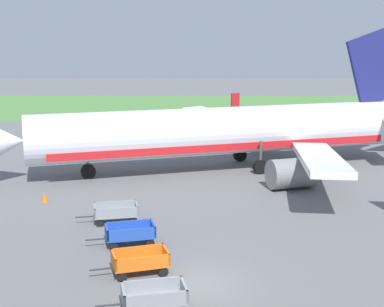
{
  "coord_description": "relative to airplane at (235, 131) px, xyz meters",
  "views": [
    {
      "loc": [
        -0.34,
        -22.39,
        10.77
      ],
      "look_at": [
        -0.44,
        13.86,
        2.8
      ],
      "focal_mm": 51.75,
      "sensor_mm": 36.0,
      "label": 1
    }
  ],
  "objects": [
    {
      "name": "baggage_cart_second_in_row",
      "position": [
        -4.79,
        -23.42,
        -2.45
      ],
      "size": [
        3.63,
        1.88,
        1.07
      ],
      "color": "gray",
      "rests_on": "ground"
    },
    {
      "name": "traffic_cone_near_plane",
      "position": [
        -12.85,
        -9.01,
        -2.76
      ],
      "size": [
        0.45,
        0.45,
        0.59
      ],
      "primitive_type": "cone",
      "color": "orange",
      "rests_on": "ground"
    },
    {
      "name": "airplane",
      "position": [
        0.0,
        0.0,
        0.0
      ],
      "size": [
        37.01,
        30.03,
        11.34
      ],
      "color": "silver",
      "rests_on": "ground"
    },
    {
      "name": "grass_strip",
      "position": [
        -2.95,
        37.64,
        -3.02
      ],
      "size": [
        220.0,
        28.0,
        0.06
      ],
      "primitive_type": "cube",
      "color": "#518442",
      "rests_on": "ground"
    },
    {
      "name": "ground_plane",
      "position": [
        -2.95,
        -21.01,
        -3.05
      ],
      "size": [
        220.0,
        220.0,
        0.0
      ],
      "primitive_type": "plane",
      "color": "slate"
    },
    {
      "name": "baggage_cart_third_in_row",
      "position": [
        -5.65,
        -19.95,
        -2.45
      ],
      "size": [
        3.62,
        2.04,
        1.07
      ],
      "color": "orange",
      "rests_on": "ground"
    },
    {
      "name": "baggage_cart_fourth_in_row",
      "position": [
        -6.5,
        -16.4,
        -2.45
      ],
      "size": [
        3.62,
        1.96,
        1.07
      ],
      "color": "#234CB2",
      "rests_on": "ground"
    },
    {
      "name": "baggage_cart_far_end",
      "position": [
        -7.69,
        -12.97,
        -2.45
      ],
      "size": [
        3.63,
        1.85,
        1.07
      ],
      "color": "gray",
      "rests_on": "ground"
    }
  ]
}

